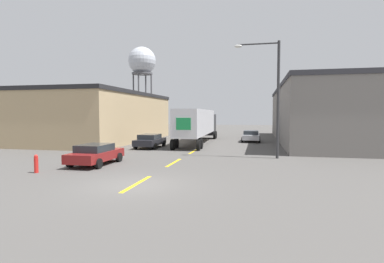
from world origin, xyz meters
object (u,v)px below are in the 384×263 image
Objects in this scene: parked_car_right_far at (251,136)px; parked_car_left_near at (96,154)px; parked_car_left_far at (150,141)px; fire_hydrant at (36,164)px; semi_truck at (198,123)px; street_lamp at (273,90)px; water_tower at (142,62)px.

parked_car_left_near is at bearing -116.70° from parked_car_right_far.
parked_car_right_far is at bearing 42.98° from parked_car_left_far.
semi_truck is at bearing 74.10° from fire_hydrant.
semi_truck is 16.00m from parked_car_left_near.
semi_truck is at bearing 126.24° from street_lamp.
parked_car_left_far is at bearing -137.02° from parked_car_right_far.
parked_car_left_near is (-9.28, -18.45, 0.00)m from parked_car_right_far.
fire_hydrant is at bearing -107.53° from semi_truck.
parked_car_right_far is 0.27× the size of water_tower.
parked_car_right_far is at bearing -41.78° from water_tower.
fire_hydrant is (-11.04, -21.58, -0.20)m from parked_car_right_far.
water_tower is 15.98× the size of fire_hydrant.
fire_hydrant is (9.98, -40.36, -12.66)m from water_tower.
street_lamp is at bearing -22.13° from parked_car_left_far.
parked_car_right_far is (5.72, 2.92, -1.55)m from semi_truck.
fire_hydrant is at bearing -76.11° from water_tower.
semi_truck is 3.65× the size of parked_car_left_far.
street_lamp reaches higher than parked_car_left_near.
water_tower is at bearing 123.55° from semi_truck.
water_tower reaches higher than parked_car_left_far.
parked_car_right_far is 24.24m from fire_hydrant.
street_lamp reaches higher than parked_car_right_far.
semi_truck reaches higher than parked_car_right_far.
parked_car_right_far is at bearing 63.30° from parked_car_left_near.
semi_truck reaches higher than parked_car_left_near.
parked_car_right_far is at bearing 25.43° from semi_truck.
parked_car_left_far and parked_car_left_near have the same top height.
semi_truck reaches higher than parked_car_left_far.
parked_car_left_far is at bearing 82.26° from fire_hydrant.
street_lamp is (1.77, -13.14, 4.24)m from parked_car_right_far.
parked_car_left_far is 13.06m from fire_hydrant.
fire_hydrant is at bearing -119.27° from parked_car_left_near.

